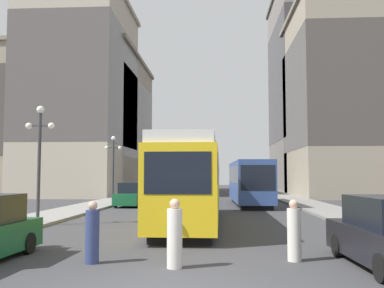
{
  "coord_description": "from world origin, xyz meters",
  "views": [
    {
      "loc": [
        1.08,
        -8.96,
        2.35
      ],
      "look_at": [
        -0.05,
        10.24,
        3.78
      ],
      "focal_mm": 39.98,
      "sensor_mm": 36.0,
      "label": 1
    }
  ],
  "objects_px": {
    "pedestrian_crossing_far": "(294,232)",
    "pedestrian_on_sidewalk": "(175,236)",
    "lamp_post_left_near": "(40,145)",
    "transit_bus": "(249,181)",
    "lamp_post_left_far": "(113,159)",
    "parked_car_left_near": "(132,195)",
    "pedestrian_crossing_near": "(92,234)",
    "streetcar": "(192,181)"
  },
  "relations": [
    {
      "from": "pedestrian_crossing_far",
      "to": "pedestrian_on_sidewalk",
      "type": "relative_size",
      "value": 0.96
    },
    {
      "from": "pedestrian_crossing_far",
      "to": "lamp_post_left_near",
      "type": "height_order",
      "value": "lamp_post_left_near"
    },
    {
      "from": "transit_bus",
      "to": "lamp_post_left_far",
      "type": "relative_size",
      "value": 2.15
    },
    {
      "from": "pedestrian_crossing_far",
      "to": "parked_car_left_near",
      "type": "bearing_deg",
      "value": 154.29
    },
    {
      "from": "lamp_post_left_far",
      "to": "pedestrian_on_sidewalk",
      "type": "bearing_deg",
      "value": -72.5
    },
    {
      "from": "lamp_post_left_near",
      "to": "pedestrian_crossing_near",
      "type": "bearing_deg",
      "value": -58.73
    },
    {
      "from": "transit_bus",
      "to": "parked_car_left_near",
      "type": "height_order",
      "value": "transit_bus"
    },
    {
      "from": "pedestrian_crossing_far",
      "to": "lamp_post_left_near",
      "type": "bearing_deg",
      "value": -174.92
    },
    {
      "from": "pedestrian_crossing_far",
      "to": "pedestrian_on_sidewalk",
      "type": "xyz_separation_m",
      "value": [
        -3.21,
        -1.09,
        0.03
      ]
    },
    {
      "from": "pedestrian_crossing_near",
      "to": "pedestrian_on_sidewalk",
      "type": "bearing_deg",
      "value": 171.43
    },
    {
      "from": "parked_car_left_near",
      "to": "pedestrian_crossing_near",
      "type": "relative_size",
      "value": 2.69
    },
    {
      "from": "parked_car_left_near",
      "to": "pedestrian_crossing_near",
      "type": "xyz_separation_m",
      "value": [
        3.19,
        -21.13,
        -0.07
      ]
    },
    {
      "from": "pedestrian_crossing_near",
      "to": "lamp_post_left_near",
      "type": "bearing_deg",
      "value": -55.82
    },
    {
      "from": "streetcar",
      "to": "parked_car_left_near",
      "type": "distance_m",
      "value": 12.68
    },
    {
      "from": "pedestrian_crossing_near",
      "to": "lamp_post_left_far",
      "type": "bearing_deg",
      "value": -74.55
    },
    {
      "from": "parked_car_left_near",
      "to": "pedestrian_crossing_far",
      "type": "relative_size",
      "value": 2.66
    },
    {
      "from": "parked_car_left_near",
      "to": "lamp_post_left_near",
      "type": "relative_size",
      "value": 0.81
    },
    {
      "from": "parked_car_left_near",
      "to": "lamp_post_left_near",
      "type": "bearing_deg",
      "value": -96.52
    },
    {
      "from": "transit_bus",
      "to": "pedestrian_crossing_near",
      "type": "height_order",
      "value": "transit_bus"
    },
    {
      "from": "lamp_post_left_far",
      "to": "pedestrian_crossing_far",
      "type": "bearing_deg",
      "value": -64.6
    },
    {
      "from": "pedestrian_crossing_near",
      "to": "lamp_post_left_near",
      "type": "distance_m",
      "value": 10.27
    },
    {
      "from": "streetcar",
      "to": "pedestrian_crossing_near",
      "type": "height_order",
      "value": "streetcar"
    },
    {
      "from": "pedestrian_crossing_far",
      "to": "transit_bus",
      "type": "bearing_deg",
      "value": 130.18
    },
    {
      "from": "lamp_post_left_near",
      "to": "pedestrian_crossing_far",
      "type": "bearing_deg",
      "value": -36.26
    },
    {
      "from": "pedestrian_crossing_near",
      "to": "pedestrian_on_sidewalk",
      "type": "distance_m",
      "value": 2.33
    },
    {
      "from": "streetcar",
      "to": "lamp_post_left_near",
      "type": "bearing_deg",
      "value": -169.32
    },
    {
      "from": "lamp_post_left_near",
      "to": "streetcar",
      "type": "bearing_deg",
      "value": 10.22
    },
    {
      "from": "streetcar",
      "to": "transit_bus",
      "type": "distance_m",
      "value": 13.83
    },
    {
      "from": "parked_car_left_near",
      "to": "pedestrian_crossing_far",
      "type": "distance_m",
      "value": 22.27
    },
    {
      "from": "parked_car_left_near",
      "to": "streetcar",
      "type": "bearing_deg",
      "value": -63.03
    },
    {
      "from": "lamp_post_left_far",
      "to": "transit_bus",
      "type": "bearing_deg",
      "value": 0.38
    },
    {
      "from": "pedestrian_crossing_near",
      "to": "pedestrian_crossing_far",
      "type": "xyz_separation_m",
      "value": [
        5.49,
        0.63,
        0.01
      ]
    },
    {
      "from": "pedestrian_crossing_near",
      "to": "lamp_post_left_near",
      "type": "height_order",
      "value": "lamp_post_left_near"
    },
    {
      "from": "pedestrian_on_sidewalk",
      "to": "parked_car_left_near",
      "type": "bearing_deg",
      "value": -81.07
    },
    {
      "from": "transit_bus",
      "to": "lamp_post_left_far",
      "type": "xyz_separation_m",
      "value": [
        -11.04,
        -0.07,
        1.77
      ]
    },
    {
      "from": "parked_car_left_near",
      "to": "lamp_post_left_near",
      "type": "xyz_separation_m",
      "value": [
        -1.9,
        -12.74,
        2.95
      ]
    },
    {
      "from": "streetcar",
      "to": "pedestrian_crossing_near",
      "type": "relative_size",
      "value": 8.84
    },
    {
      "from": "streetcar",
      "to": "lamp_post_left_near",
      "type": "relative_size",
      "value": 2.65
    },
    {
      "from": "streetcar",
      "to": "parked_car_left_near",
      "type": "bearing_deg",
      "value": 115.46
    },
    {
      "from": "pedestrian_crossing_far",
      "to": "pedestrian_on_sidewalk",
      "type": "bearing_deg",
      "value": -119.96
    },
    {
      "from": "streetcar",
      "to": "transit_bus",
      "type": "bearing_deg",
      "value": 74.5
    },
    {
      "from": "transit_bus",
      "to": "parked_car_left_near",
      "type": "bearing_deg",
      "value": -169.98
    }
  ]
}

